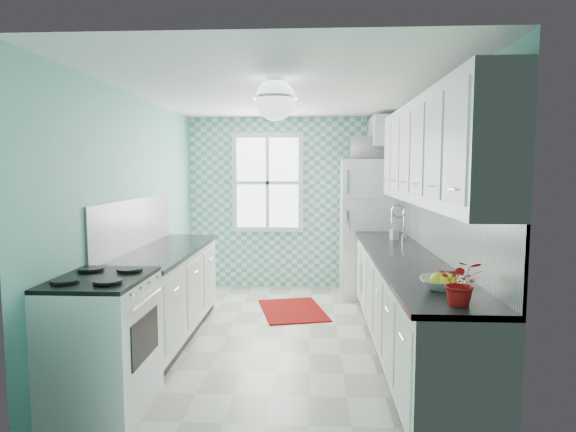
# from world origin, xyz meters

# --- Properties ---
(floor) EXTENTS (3.00, 4.40, 0.02)m
(floor) POSITION_xyz_m (0.00, 0.00, -0.01)
(floor) COLOR beige
(floor) RESTS_ON ground
(ceiling) EXTENTS (3.00, 4.40, 0.02)m
(ceiling) POSITION_xyz_m (0.00, 0.00, 2.51)
(ceiling) COLOR white
(ceiling) RESTS_ON wall_back
(wall_back) EXTENTS (3.00, 0.02, 2.50)m
(wall_back) POSITION_xyz_m (0.00, 2.21, 1.25)
(wall_back) COLOR #6BB7AA
(wall_back) RESTS_ON floor
(wall_front) EXTENTS (3.00, 0.02, 2.50)m
(wall_front) POSITION_xyz_m (0.00, -2.21, 1.25)
(wall_front) COLOR #6BB7AA
(wall_front) RESTS_ON floor
(wall_left) EXTENTS (0.02, 4.40, 2.50)m
(wall_left) POSITION_xyz_m (-1.51, 0.00, 1.25)
(wall_left) COLOR #6BB7AA
(wall_left) RESTS_ON floor
(wall_right) EXTENTS (0.02, 4.40, 2.50)m
(wall_right) POSITION_xyz_m (1.51, 0.00, 1.25)
(wall_right) COLOR #6BB7AA
(wall_right) RESTS_ON floor
(accent_wall) EXTENTS (3.00, 0.01, 2.50)m
(accent_wall) POSITION_xyz_m (0.00, 2.19, 1.25)
(accent_wall) COLOR #58B1A0
(accent_wall) RESTS_ON wall_back
(window) EXTENTS (1.04, 0.05, 1.44)m
(window) POSITION_xyz_m (-0.35, 2.16, 1.55)
(window) COLOR white
(window) RESTS_ON wall_back
(backsplash_right) EXTENTS (0.02, 3.60, 0.51)m
(backsplash_right) POSITION_xyz_m (1.49, -0.40, 1.20)
(backsplash_right) COLOR white
(backsplash_right) RESTS_ON wall_right
(backsplash_left) EXTENTS (0.02, 2.15, 0.51)m
(backsplash_left) POSITION_xyz_m (-1.49, -0.07, 1.20)
(backsplash_left) COLOR white
(backsplash_left) RESTS_ON wall_left
(upper_cabinets_right) EXTENTS (0.33, 3.20, 0.90)m
(upper_cabinets_right) POSITION_xyz_m (1.33, -0.60, 1.90)
(upper_cabinets_right) COLOR white
(upper_cabinets_right) RESTS_ON wall_right
(upper_cabinet_fridge) EXTENTS (0.40, 0.74, 0.40)m
(upper_cabinet_fridge) POSITION_xyz_m (1.30, 1.83, 2.25)
(upper_cabinet_fridge) COLOR white
(upper_cabinet_fridge) RESTS_ON wall_right
(ceiling_light) EXTENTS (0.34, 0.34, 0.35)m
(ceiling_light) POSITION_xyz_m (0.00, -0.80, 2.32)
(ceiling_light) COLOR silver
(ceiling_light) RESTS_ON ceiling
(base_cabinets_right) EXTENTS (0.60, 3.60, 0.90)m
(base_cabinets_right) POSITION_xyz_m (1.20, -0.40, 0.45)
(base_cabinets_right) COLOR white
(base_cabinets_right) RESTS_ON floor
(countertop_right) EXTENTS (0.63, 3.60, 0.04)m
(countertop_right) POSITION_xyz_m (1.19, -0.40, 0.92)
(countertop_right) COLOR black
(countertop_right) RESTS_ON base_cabinets_right
(base_cabinets_left) EXTENTS (0.60, 2.15, 0.90)m
(base_cabinets_left) POSITION_xyz_m (-1.20, -0.07, 0.45)
(base_cabinets_left) COLOR white
(base_cabinets_left) RESTS_ON floor
(countertop_left) EXTENTS (0.63, 2.15, 0.04)m
(countertop_left) POSITION_xyz_m (-1.19, -0.07, 0.92)
(countertop_left) COLOR black
(countertop_left) RESTS_ON base_cabinets_left
(fridge) EXTENTS (0.82, 0.81, 1.88)m
(fridge) POSITION_xyz_m (1.11, 1.81, 0.94)
(fridge) COLOR silver
(fridge) RESTS_ON floor
(stove) EXTENTS (0.65, 0.81, 0.97)m
(stove) POSITION_xyz_m (-1.20, -1.57, 0.51)
(stove) COLOR silver
(stove) RESTS_ON floor
(sink) EXTENTS (0.47, 0.40, 0.53)m
(sink) POSITION_xyz_m (1.20, 0.71, 0.93)
(sink) COLOR silver
(sink) RESTS_ON countertop_right
(rug) EXTENTS (0.95, 1.18, 0.02)m
(rug) POSITION_xyz_m (0.07, 0.95, 0.01)
(rug) COLOR maroon
(rug) RESTS_ON floor
(dish_towel) EXTENTS (0.10, 0.21, 0.33)m
(dish_towel) POSITION_xyz_m (0.89, 0.76, 0.48)
(dish_towel) COLOR #4CB3B1
(dish_towel) RESTS_ON base_cabinets_right
(fruit_bowl) EXTENTS (0.37, 0.37, 0.08)m
(fruit_bowl) POSITION_xyz_m (1.20, -1.61, 0.98)
(fruit_bowl) COLOR white
(fruit_bowl) RESTS_ON countertop_right
(potted_plant) EXTENTS (0.30, 0.28, 0.28)m
(potted_plant) POSITION_xyz_m (1.20, -2.01, 1.08)
(potted_plant) COLOR #B61B11
(potted_plant) RESTS_ON countertop_right
(soap_bottle) EXTENTS (0.10, 0.10, 0.18)m
(soap_bottle) POSITION_xyz_m (1.25, 0.67, 1.03)
(soap_bottle) COLOR #97B1B8
(soap_bottle) RESTS_ON countertop_right
(microwave) EXTENTS (0.55, 0.38, 0.30)m
(microwave) POSITION_xyz_m (1.11, 1.82, 2.03)
(microwave) COLOR white
(microwave) RESTS_ON fridge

